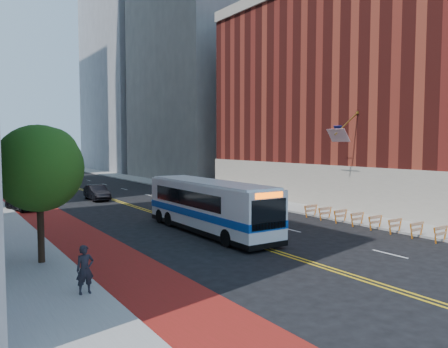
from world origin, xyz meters
TOP-DOWN VIEW (x-y plane):
  - ground at (0.00, 0.00)m, footprint 160.00×160.00m
  - sidewalk_right at (12.00, 30.00)m, footprint 4.00×140.00m
  - bus_lane_paint at (-8.10, 30.00)m, footprint 3.60×140.00m
  - center_line_inner at (-0.18, 30.00)m, footprint 0.14×140.00m
  - center_line_outer at (0.18, 30.00)m, footprint 0.14×140.00m
  - lane_dashes at (4.80, 38.00)m, footprint 0.14×98.20m
  - brick_building at (21.93, 12.00)m, footprint 18.73×36.00m
  - midrise_right_near at (23.00, 48.00)m, footprint 18.00×26.00m
  - midrise_right_far at (24.00, 78.00)m, footprint 20.00×28.00m
  - construction_barriers at (9.60, 3.42)m, footprint 1.42×10.91m
  - street_tree at (-11.24, 6.04)m, footprint 4.20×4.20m
  - transit_bus at (-0.38, 8.28)m, footprint 2.81×12.58m
  - car_a at (-9.30, 25.38)m, footprint 2.64×4.09m
  - car_b at (-1.50, 29.04)m, footprint 1.83×4.89m
  - car_c at (-9.30, 40.31)m, footprint 3.65×5.69m
  - pedestrian at (-10.78, 0.31)m, footprint 0.70×0.47m

SIDE VIEW (x-z plane):
  - ground at x=0.00m, z-range 0.00..0.00m
  - center_line_inner at x=-0.18m, z-range 0.00..0.01m
  - center_line_outer at x=0.18m, z-range 0.00..0.01m
  - bus_lane_paint at x=-8.10m, z-range 0.00..0.01m
  - lane_dashes at x=4.80m, z-range 0.00..0.01m
  - sidewalk_right at x=12.00m, z-range 0.00..0.15m
  - car_a at x=-9.30m, z-range 0.00..1.29m
  - construction_barriers at x=9.60m, z-range 0.17..1.18m
  - car_c at x=-9.30m, z-range 0.00..1.53m
  - car_b at x=-1.50m, z-range 0.00..1.59m
  - pedestrian at x=-10.78m, z-range 0.15..2.04m
  - transit_bus at x=-0.38m, z-range 0.08..3.53m
  - street_tree at x=-11.24m, z-range 1.56..8.26m
  - brick_building at x=21.93m, z-range -0.04..21.96m
  - midrise_right_near at x=23.00m, z-range 0.00..40.00m
  - midrise_right_far at x=24.00m, z-range 0.00..55.00m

